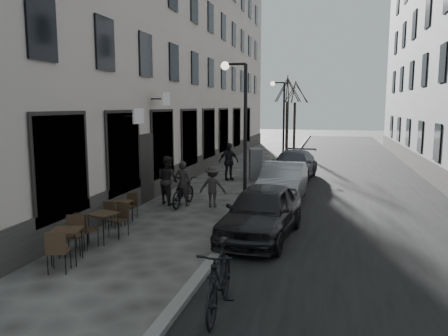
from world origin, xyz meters
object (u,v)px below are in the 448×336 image
at_px(tree_far, 295,93).
at_px(utility_cabinet, 255,164).
at_px(pedestrian_mid, 213,187).
at_px(car_near, 262,212).
at_px(bistro_set_a, 67,242).
at_px(bistro_set_b, 103,224).
at_px(bistro_set_c, 122,210).
at_px(car_far, 293,165).
at_px(streetlamp_far, 281,114).
at_px(moped, 219,278).
at_px(pedestrian_near, 168,180).
at_px(bicycle, 183,192).
at_px(streetlamp_near, 240,120).
at_px(tree_near, 288,90).
at_px(car_mid, 283,182).
at_px(pedestrian_far, 229,162).

xyz_separation_m(tree_far, utility_cabinet, (-0.70, -14.24, -3.89)).
relative_size(pedestrian_mid, car_near, 0.35).
bearing_deg(bistro_set_a, bistro_set_b, 72.07).
xyz_separation_m(bistro_set_b, bistro_set_c, (-0.40, 1.84, -0.05)).
distance_m(utility_cabinet, car_far, 1.89).
height_order(streetlamp_far, moped, streetlamp_far).
bearing_deg(pedestrian_near, moped, 148.51).
height_order(bicycle, moped, moped).
distance_m(streetlamp_near, tree_near, 15.08).
bearing_deg(moped, pedestrian_mid, 102.72).
relative_size(utility_cabinet, car_mid, 0.35).
bearing_deg(streetlamp_far, car_mid, -82.89).
xyz_separation_m(car_mid, car_far, (-0.05, 5.14, -0.03)).
height_order(streetlamp_far, bicycle, streetlamp_far).
xyz_separation_m(bistro_set_c, utility_cabinet, (2.67, 9.01, 0.35)).
height_order(bistro_set_c, utility_cabinet, utility_cabinet).
distance_m(streetlamp_near, streetlamp_far, 12.00).
bearing_deg(tree_near, car_mid, -84.86).
bearing_deg(bistro_set_c, tree_near, 82.50).
bearing_deg(streetlamp_near, car_mid, 60.88).
xyz_separation_m(pedestrian_mid, car_near, (2.29, -3.23, -0.02)).
bearing_deg(pedestrian_far, bistro_set_c, -141.31).
bearing_deg(tree_near, pedestrian_mid, -94.72).
height_order(streetlamp_near, tree_far, tree_far).
relative_size(pedestrian_mid, car_far, 0.31).
relative_size(bistro_set_c, bicycle, 0.74).
relative_size(car_near, moped, 2.06).
height_order(bistro_set_b, pedestrian_mid, pedestrian_mid).
bearing_deg(pedestrian_far, bistro_set_b, -137.54).
bearing_deg(pedestrian_mid, pedestrian_far, -88.05).
distance_m(tree_far, bistro_set_b, 25.61).
bearing_deg(bicycle, tree_near, -96.18).
height_order(streetlamp_near, car_mid, streetlamp_near).
xyz_separation_m(bistro_set_b, pedestrian_mid, (1.78, 4.64, 0.27)).
height_order(bistro_set_c, bicycle, bicycle).
bearing_deg(car_mid, streetlamp_far, 98.54).
bearing_deg(pedestrian_near, car_near, 172.23).
distance_m(bistro_set_b, car_mid, 7.52).
bearing_deg(tree_far, pedestrian_near, -98.26).
distance_m(bicycle, car_mid, 3.86).
bearing_deg(car_far, utility_cabinet, -156.91).
height_order(tree_near, bistro_set_b, tree_near).
xyz_separation_m(pedestrian_mid, car_far, (2.29, 6.78, -0.05)).
bearing_deg(streetlamp_far, tree_near, 88.62).
xyz_separation_m(tree_far, car_mid, (1.15, -18.80, -3.93)).
bearing_deg(car_near, pedestrian_far, 114.42).
distance_m(streetlamp_far, bicycle, 12.03).
distance_m(bicycle, moped, 8.47).
bearing_deg(pedestrian_near, pedestrian_mid, -151.74).
xyz_separation_m(pedestrian_near, pedestrian_mid, (1.76, -0.10, -0.16)).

